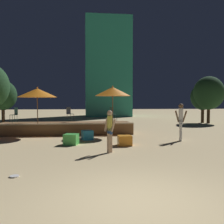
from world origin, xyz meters
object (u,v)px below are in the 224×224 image
at_px(patio_umbrella_0, 37,93).
at_px(background_tree_0, 209,93).
at_px(person_1, 181,120).
at_px(bistro_chair_2, 69,112).
at_px(patio_umbrella_1, 113,91).
at_px(cube_seat_0, 87,135).
at_px(bistro_chair_1, 112,113).
at_px(background_tree_2, 203,97).
at_px(bistro_chair_0, 15,113).
at_px(background_tree_1, 3,95).
at_px(cube_seat_2, 125,140).
at_px(cube_seat_1, 71,139).
at_px(frisbee_disc, 14,176).
at_px(person_0, 110,130).

xyz_separation_m(patio_umbrella_0, background_tree_0, (13.90, 6.96, 0.28)).
height_order(person_1, bistro_chair_2, person_1).
height_order(patio_umbrella_1, cube_seat_0, patio_umbrella_1).
relative_size(bistro_chair_1, background_tree_2, 0.25).
height_order(bistro_chair_0, background_tree_1, background_tree_1).
relative_size(cube_seat_2, background_tree_2, 0.17).
distance_m(patio_umbrella_1, cube_seat_1, 4.29).
distance_m(background_tree_0, background_tree_1, 18.43).
distance_m(patio_umbrella_1, bistro_chair_2, 3.47).
bearing_deg(bistro_chair_1, background_tree_0, -79.89).
bearing_deg(cube_seat_1, bistro_chair_2, 94.14).
bearing_deg(bistro_chair_1, background_tree_1, 27.94).
distance_m(patio_umbrella_0, background_tree_0, 15.54).
height_order(patio_umbrella_1, frisbee_disc, patio_umbrella_1).
distance_m(bistro_chair_1, bistro_chair_2, 2.80).
distance_m(bistro_chair_1, background_tree_1, 11.64).
relative_size(cube_seat_0, background_tree_2, 0.18).
bearing_deg(bistro_chair_0, cube_seat_1, -1.01).
bearing_deg(bistro_chair_0, cube_seat_2, 10.51).
bearing_deg(cube_seat_2, cube_seat_0, 131.03).
height_order(cube_seat_2, bistro_chair_2, bistro_chair_2).
height_order(frisbee_disc, background_tree_2, background_tree_2).
relative_size(cube_seat_0, bistro_chair_2, 0.72).
bearing_deg(background_tree_0, cube_seat_2, -131.98).
bearing_deg(background_tree_2, bistro_chair_1, -144.44).
bearing_deg(person_0, cube_seat_2, -173.61).
height_order(cube_seat_1, bistro_chair_2, bistro_chair_2).
bearing_deg(patio_umbrella_0, bistro_chair_2, 44.73).
xyz_separation_m(bistro_chair_0, background_tree_2, (15.15, 6.58, 1.13)).
height_order(patio_umbrella_1, cube_seat_2, patio_umbrella_1).
relative_size(cube_seat_1, bistro_chair_1, 0.81).
distance_m(person_0, bistro_chair_1, 6.07).
bearing_deg(cube_seat_1, person_0, -51.65).
xyz_separation_m(person_1, background_tree_1, (-11.94, 10.95, 1.47)).
distance_m(patio_umbrella_0, frisbee_disc, 8.28).
xyz_separation_m(background_tree_0, background_tree_1, (-18.37, 1.42, -0.23)).
relative_size(cube_seat_0, cube_seat_2, 1.08).
height_order(cube_seat_0, frisbee_disc, cube_seat_0).
xyz_separation_m(patio_umbrella_0, background_tree_1, (-4.47, 8.38, 0.04)).
height_order(person_0, bistro_chair_1, person_0).
xyz_separation_m(bistro_chair_1, bistro_chair_2, (-2.71, 0.73, 0.00)).
height_order(bistro_chair_2, background_tree_2, background_tree_2).
distance_m(patio_umbrella_0, bistro_chair_0, 2.16).
bearing_deg(patio_umbrella_1, cube_seat_2, -87.18).
height_order(person_0, person_1, person_1).
height_order(patio_umbrella_0, patio_umbrella_1, patio_umbrella_1).
bearing_deg(cube_seat_1, patio_umbrella_1, 51.46).
xyz_separation_m(patio_umbrella_0, patio_umbrella_1, (4.29, -0.24, 0.09)).
distance_m(patio_umbrella_1, person_0, 5.15).
relative_size(patio_umbrella_1, person_1, 1.55).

